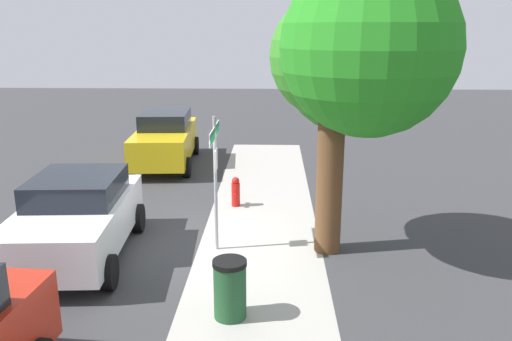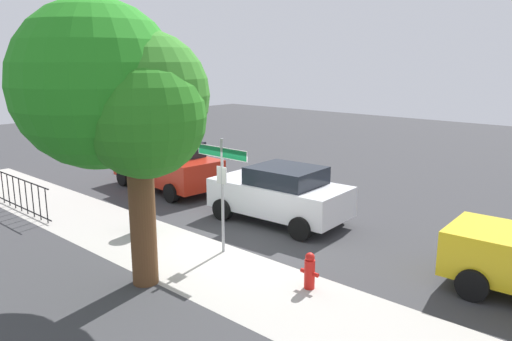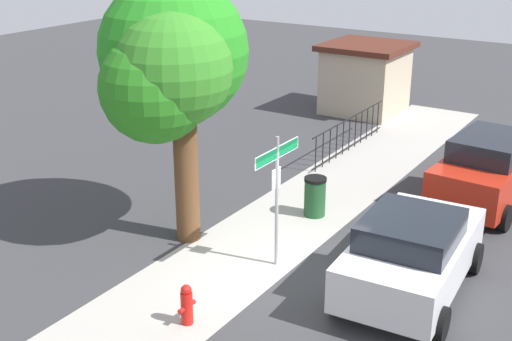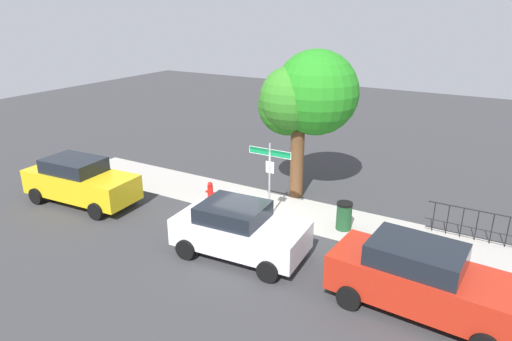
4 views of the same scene
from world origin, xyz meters
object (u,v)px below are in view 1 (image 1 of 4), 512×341
(shade_tree, at_px, (354,57))
(car_yellow, at_px, (165,138))
(car_white, at_px, (77,217))
(street_sign, at_px, (215,157))
(trash_bin, at_px, (230,289))
(fire_hydrant, at_px, (236,192))

(shade_tree, height_order, car_yellow, shade_tree)
(car_yellow, xyz_separation_m, car_white, (7.41, -0.26, -0.06))
(street_sign, xyz_separation_m, car_white, (0.45, -2.75, -1.14))
(car_yellow, relative_size, trash_bin, 4.74)
(fire_hydrant, bearing_deg, street_sign, -4.13)
(car_yellow, bearing_deg, car_white, -5.63)
(shade_tree, height_order, car_white, shade_tree)
(street_sign, height_order, car_yellow, street_sign)
(car_white, xyz_separation_m, fire_hydrant, (-3.20, 2.95, -0.47))
(car_yellow, bearing_deg, street_sign, 16.08)
(street_sign, distance_m, fire_hydrant, 3.19)
(car_yellow, height_order, fire_hydrant, car_yellow)
(street_sign, distance_m, trash_bin, 3.08)
(fire_hydrant, relative_size, trash_bin, 0.80)
(street_sign, xyz_separation_m, fire_hydrant, (-2.75, 0.20, -1.61))
(car_yellow, xyz_separation_m, trash_bin, (9.60, 2.98, -0.41))
(fire_hydrant, bearing_deg, car_yellow, -147.46)
(trash_bin, bearing_deg, shade_tree, 140.14)
(car_yellow, bearing_deg, trash_bin, 13.69)
(car_yellow, height_order, trash_bin, car_yellow)
(car_yellow, relative_size, fire_hydrant, 5.96)
(trash_bin, bearing_deg, car_white, -124.00)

